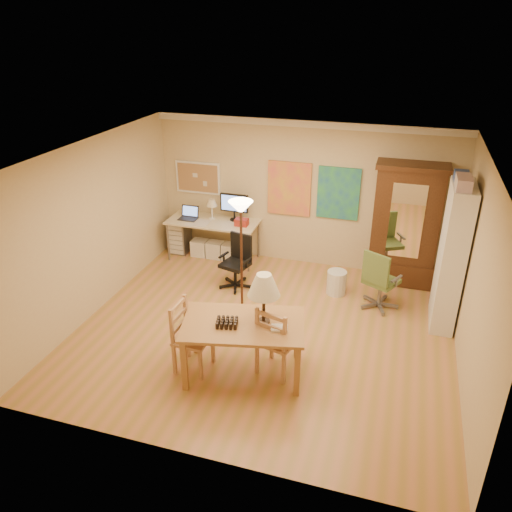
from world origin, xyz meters
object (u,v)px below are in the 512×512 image
(computer_desk, at_px, (216,235))
(office_chair_green, at_px, (379,293))
(bookshelf, at_px, (451,258))
(armoire, at_px, (404,233))
(office_chair_black, at_px, (236,273))
(dining_table, at_px, (251,313))

(computer_desk, relative_size, office_chair_green, 1.69)
(office_chair_green, xyz_separation_m, bookshelf, (0.97, -0.13, 0.83))
(armoire, bearing_deg, office_chair_green, -105.01)
(computer_desk, distance_m, office_chair_green, 3.33)
(office_chair_black, xyz_separation_m, bookshelf, (3.40, -0.13, 0.85))
(dining_table, distance_m, office_chair_black, 2.45)
(office_chair_black, bearing_deg, bookshelf, -2.11)
(armoire, bearing_deg, dining_table, -118.84)
(bookshelf, bearing_deg, computer_desk, 165.32)
(computer_desk, height_order, armoire, armoire)
(office_chair_green, bearing_deg, office_chair_black, -179.98)
(armoire, relative_size, bookshelf, 0.97)
(office_chair_green, height_order, bookshelf, bookshelf)
(dining_table, bearing_deg, armoire, 61.16)
(armoire, bearing_deg, office_chair_black, -158.98)
(computer_desk, distance_m, bookshelf, 4.34)
(computer_desk, bearing_deg, bookshelf, -14.68)
(computer_desk, height_order, office_chair_green, computer_desk)
(dining_table, xyz_separation_m, office_chair_green, (1.48, 2.16, -0.65))
(bookshelf, bearing_deg, office_chair_green, 172.59)
(bookshelf, bearing_deg, office_chair_black, 177.89)
(office_chair_black, xyz_separation_m, office_chair_green, (2.43, 0.00, 0.02))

